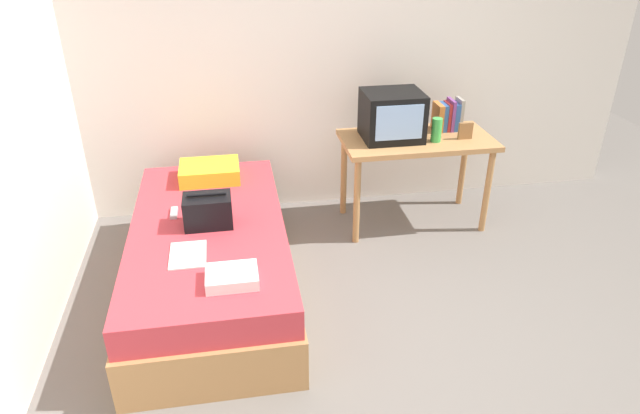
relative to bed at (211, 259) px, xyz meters
The scene contains 14 objects.
ground_plane 1.28m from the bed, 37.78° to the right, with size 8.00×8.00×0.00m, color slate.
wall_back 1.90m from the bed, 51.14° to the left, with size 5.20×0.10×2.60m, color silver.
bed is the anchor object (origin of this frame).
desk 1.79m from the bed, 23.34° to the left, with size 1.16×0.60×0.73m.
tv 1.71m from the bed, 27.21° to the left, with size 0.44×0.39×0.36m.
water_bottle 1.91m from the bed, 19.26° to the left, with size 0.08×0.08×0.18m, color green.
book_row 2.15m from the bed, 23.73° to the left, with size 0.21×0.17×0.25m.
picture_frame 2.12m from the bed, 17.33° to the left, with size 0.11×0.02×0.13m, color olive.
pillow 0.76m from the bed, 88.52° to the left, with size 0.44×0.34×0.12m, color yellow.
handbag 0.36m from the bed, ahead, with size 0.30×0.20×0.23m.
magazine 0.45m from the bed, 107.53° to the right, with size 0.21×0.29×0.01m, color white.
remote_dark 0.67m from the bed, 69.48° to the right, with size 0.04×0.16×0.02m, color black.
remote_silver 0.39m from the bed, 140.68° to the left, with size 0.04×0.14×0.02m, color #B7B7BC.
folded_towel 0.73m from the bed, 78.10° to the right, with size 0.28×0.22×0.07m, color white.
Camera 1 is at (-0.81, -2.42, 2.30)m, focal length 31.55 mm.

